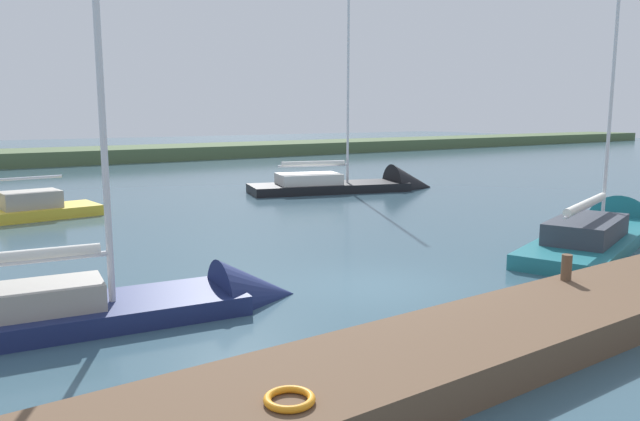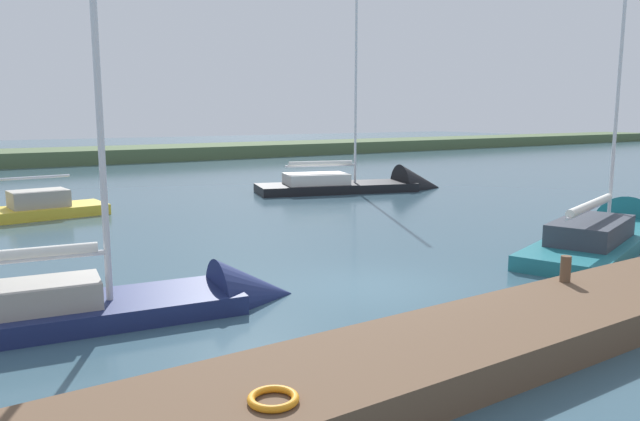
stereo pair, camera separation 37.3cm
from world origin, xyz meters
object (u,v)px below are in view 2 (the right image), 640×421
Objects in this scene: sailboat_behind_pier at (134,310)px; sailboat_near_dock at (371,188)px; mooring_post_far at (566,269)px; sailboat_mid_channel at (611,235)px; life_ring_buoy at (273,399)px.

sailboat_behind_pier is 0.80× the size of sailboat_near_dock.
sailboat_mid_channel reaches higher than mooring_post_far.
mooring_post_far is 0.04× the size of sailboat_mid_channel.
sailboat_mid_channel is at bearing 3.83° from sailboat_behind_pier.
sailboat_behind_pier reaches higher than life_ring_buoy.
sailboat_near_dock is at bearing -116.91° from mooring_post_far.
life_ring_buoy is at bearing 179.10° from sailboat_mid_channel.
life_ring_buoy is 26.62m from sailboat_near_dock.
sailboat_near_dock is 0.98× the size of sailboat_mid_channel.
mooring_post_far is 0.06× the size of sailboat_behind_pier.
mooring_post_far is at bearing -170.33° from life_ring_buoy.
life_ring_buoy is 6.17m from sailboat_behind_pier.
sailboat_behind_pier is (7.90, -4.79, -0.80)m from mooring_post_far.
life_ring_buoy is 16.70m from sailboat_mid_channel.
mooring_post_far reaches higher than life_ring_buoy.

